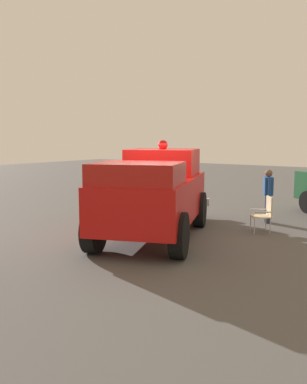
# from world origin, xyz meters

# --- Properties ---
(ground_plane) EXTENTS (60.00, 60.00, 0.00)m
(ground_plane) POSITION_xyz_m (0.00, 0.00, 0.00)
(ground_plane) COLOR #514F4C
(vintage_fire_truck) EXTENTS (4.30, 6.33, 2.59)m
(vintage_fire_truck) POSITION_xyz_m (-0.20, 0.23, 1.20)
(vintage_fire_truck) COLOR black
(vintage_fire_truck) RESTS_ON ground
(lawn_chair_by_car) EXTENTS (0.69, 0.69, 1.02)m
(lawn_chair_by_car) POSITION_xyz_m (2.03, 2.40, 0.59)
(lawn_chair_by_car) COLOR #B7BABF
(lawn_chair_by_car) RESTS_ON ground
(spectator_standing) EXTENTS (0.43, 0.61, 1.68)m
(spectator_standing) POSITION_xyz_m (1.59, 3.77, 0.96)
(spectator_standing) COLOR #2D334C
(spectator_standing) RESTS_ON ground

